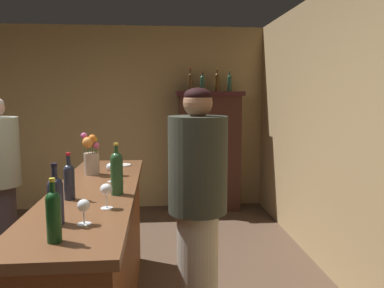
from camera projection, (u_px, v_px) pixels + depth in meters
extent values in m
cube|color=tan|center=(84.00, 119.00, 5.61)|extent=(5.30, 0.12, 2.62)
cube|color=brown|center=(96.00, 262.00, 2.73)|extent=(0.50, 2.27, 0.95)
cube|color=brown|center=(94.00, 193.00, 2.66)|extent=(0.57, 2.37, 0.05)
cube|color=#381C15|center=(209.00, 151.00, 5.54)|extent=(0.85, 0.33, 1.69)
cube|color=#39151A|center=(210.00, 94.00, 5.44)|extent=(0.93, 0.39, 0.06)
cylinder|color=#202236|center=(56.00, 205.00, 1.93)|extent=(0.08, 0.08, 0.20)
sphere|color=#202236|center=(55.00, 185.00, 1.91)|extent=(0.08, 0.08, 0.08)
cylinder|color=#202236|center=(55.00, 176.00, 1.91)|extent=(0.03, 0.03, 0.09)
cylinder|color=black|center=(54.00, 165.00, 1.90)|extent=(0.03, 0.03, 0.02)
cylinder|color=#133F19|center=(54.00, 221.00, 1.69)|extent=(0.06, 0.06, 0.19)
sphere|color=#133F19|center=(53.00, 199.00, 1.67)|extent=(0.06, 0.06, 0.06)
cylinder|color=#133F19|center=(52.00, 190.00, 1.67)|extent=(0.02, 0.02, 0.08)
cylinder|color=gold|center=(52.00, 180.00, 1.66)|extent=(0.03, 0.03, 0.02)
cylinder|color=#252836|center=(69.00, 185.00, 2.38)|extent=(0.07, 0.07, 0.19)
sphere|color=#252836|center=(69.00, 170.00, 2.37)|extent=(0.07, 0.07, 0.07)
cylinder|color=#252836|center=(69.00, 163.00, 2.37)|extent=(0.03, 0.03, 0.09)
cylinder|color=red|center=(68.00, 154.00, 2.36)|extent=(0.03, 0.03, 0.02)
cylinder|color=#264A27|center=(117.00, 177.00, 2.50)|extent=(0.08, 0.08, 0.24)
sphere|color=#264A27|center=(116.00, 158.00, 2.48)|extent=(0.08, 0.08, 0.08)
cylinder|color=#264A27|center=(116.00, 152.00, 2.48)|extent=(0.03, 0.03, 0.08)
cylinder|color=gold|center=(116.00, 144.00, 2.47)|extent=(0.03, 0.03, 0.02)
cylinder|color=white|center=(119.00, 175.00, 3.10)|extent=(0.07, 0.07, 0.00)
cylinder|color=white|center=(118.00, 171.00, 3.10)|extent=(0.01, 0.01, 0.07)
ellipsoid|color=white|center=(118.00, 163.00, 3.09)|extent=(0.07, 0.07, 0.06)
cylinder|color=white|center=(107.00, 208.00, 2.20)|extent=(0.07, 0.07, 0.00)
cylinder|color=white|center=(107.00, 201.00, 2.20)|extent=(0.01, 0.01, 0.07)
ellipsoid|color=white|center=(106.00, 189.00, 2.19)|extent=(0.07, 0.07, 0.07)
cylinder|color=white|center=(111.00, 182.00, 2.88)|extent=(0.06, 0.06, 0.00)
cylinder|color=white|center=(111.00, 176.00, 2.88)|extent=(0.01, 0.01, 0.07)
ellipsoid|color=white|center=(111.00, 167.00, 2.87)|extent=(0.07, 0.07, 0.07)
ellipsoid|color=maroon|center=(111.00, 170.00, 2.87)|extent=(0.06, 0.06, 0.03)
cylinder|color=white|center=(84.00, 224.00, 1.93)|extent=(0.07, 0.07, 0.00)
cylinder|color=white|center=(84.00, 218.00, 1.93)|extent=(0.01, 0.01, 0.06)
ellipsoid|color=white|center=(84.00, 206.00, 1.92)|extent=(0.06, 0.06, 0.06)
cylinder|color=tan|center=(92.00, 164.00, 3.14)|extent=(0.12, 0.12, 0.18)
cylinder|color=#38602D|center=(96.00, 154.00, 3.12)|extent=(0.01, 0.01, 0.13)
sphere|color=#CF4F78|center=(96.00, 145.00, 3.11)|extent=(0.05, 0.05, 0.05)
cylinder|color=#38602D|center=(95.00, 150.00, 3.17)|extent=(0.01, 0.01, 0.18)
sphere|color=gold|center=(94.00, 139.00, 3.16)|extent=(0.04, 0.04, 0.04)
cylinder|color=#38602D|center=(90.00, 151.00, 3.16)|extent=(0.01, 0.01, 0.16)
sphere|color=yellow|center=(90.00, 141.00, 3.15)|extent=(0.05, 0.05, 0.05)
cylinder|color=#38602D|center=(84.00, 149.00, 3.12)|extent=(0.01, 0.01, 0.21)
sphere|color=#C34C84|center=(84.00, 136.00, 3.11)|extent=(0.05, 0.05, 0.05)
cylinder|color=#38602D|center=(88.00, 152.00, 3.09)|extent=(0.01, 0.01, 0.16)
sphere|color=orange|center=(88.00, 142.00, 3.08)|extent=(0.09, 0.09, 0.09)
cylinder|color=#38602D|center=(93.00, 150.00, 3.10)|extent=(0.01, 0.01, 0.19)
sphere|color=orange|center=(92.00, 138.00, 3.09)|extent=(0.06, 0.06, 0.06)
cylinder|color=white|center=(122.00, 165.00, 3.54)|extent=(0.16, 0.16, 0.01)
cylinder|color=#47341A|center=(191.00, 84.00, 5.40)|extent=(0.07, 0.07, 0.21)
sphere|color=#47341A|center=(191.00, 76.00, 5.38)|extent=(0.07, 0.07, 0.07)
cylinder|color=#47341A|center=(191.00, 73.00, 5.38)|extent=(0.02, 0.02, 0.09)
cylinder|color=#B4192B|center=(191.00, 69.00, 5.37)|extent=(0.03, 0.03, 0.02)
cylinder|color=#264834|center=(202.00, 85.00, 5.41)|extent=(0.07, 0.07, 0.18)
sphere|color=#264834|center=(203.00, 78.00, 5.40)|extent=(0.07, 0.07, 0.07)
cylinder|color=#264834|center=(203.00, 75.00, 5.40)|extent=(0.03, 0.03, 0.07)
cylinder|color=#AD1D1B|center=(203.00, 72.00, 5.39)|extent=(0.03, 0.03, 0.02)
cylinder|color=#462F12|center=(217.00, 84.00, 5.43)|extent=(0.07, 0.07, 0.22)
sphere|color=#462F12|center=(217.00, 76.00, 5.41)|extent=(0.07, 0.07, 0.07)
cylinder|color=#462F12|center=(217.00, 73.00, 5.41)|extent=(0.02, 0.02, 0.09)
cylinder|color=gold|center=(217.00, 69.00, 5.40)|extent=(0.03, 0.03, 0.02)
cylinder|color=#264934|center=(229.00, 84.00, 5.44)|extent=(0.06, 0.06, 0.19)
sphere|color=#264934|center=(230.00, 77.00, 5.43)|extent=(0.06, 0.06, 0.06)
cylinder|color=#264934|center=(230.00, 74.00, 5.43)|extent=(0.02, 0.02, 0.09)
cylinder|color=gold|center=(230.00, 70.00, 5.42)|extent=(0.02, 0.02, 0.02)
cylinder|color=#363136|center=(1.00, 230.00, 3.55)|extent=(0.28, 0.28, 0.83)
cylinder|color=#AEA494|center=(198.00, 273.00, 2.67)|extent=(0.28, 0.28, 0.86)
cylinder|color=#31342A|center=(198.00, 165.00, 2.57)|extent=(0.39, 0.39, 0.64)
sphere|color=#9D6A4C|center=(198.00, 103.00, 2.52)|extent=(0.19, 0.19, 0.19)
ellipsoid|color=black|center=(198.00, 96.00, 2.52)|extent=(0.18, 0.18, 0.11)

